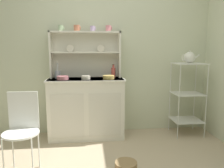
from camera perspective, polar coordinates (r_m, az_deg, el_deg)
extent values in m
cube|color=beige|center=(3.41, -1.74, 8.36)|extent=(3.84, 0.05, 2.50)
cube|color=white|center=(3.26, -6.62, -6.22)|extent=(1.06, 0.42, 0.87)
cube|color=silver|center=(3.08, -11.45, -8.08)|extent=(0.45, 0.01, 0.61)
cube|color=silver|center=(3.07, -1.85, -7.96)|extent=(0.45, 0.01, 0.61)
cube|color=white|center=(3.18, -6.75, 1.15)|extent=(1.09, 0.45, 0.02)
cube|color=silver|center=(3.35, -6.81, 7.53)|extent=(1.02, 0.02, 0.67)
cube|color=white|center=(3.32, -15.54, 7.25)|extent=(0.02, 0.18, 0.67)
cube|color=white|center=(3.30, 1.92, 7.56)|extent=(0.02, 0.18, 0.67)
cube|color=white|center=(3.27, -6.85, 8.08)|extent=(0.98, 0.16, 0.02)
cube|color=white|center=(3.28, -6.94, 13.17)|extent=(1.02, 0.18, 0.02)
cylinder|color=silver|center=(3.32, -10.78, 9.04)|extent=(0.11, 0.03, 0.11)
cylinder|color=silver|center=(3.31, -2.92, 9.18)|extent=(0.11, 0.03, 0.11)
cylinder|color=silver|center=(3.27, 16.93, -4.55)|extent=(0.01, 0.01, 1.09)
cylinder|color=silver|center=(3.45, 23.22, -4.21)|extent=(0.01, 0.01, 1.09)
cylinder|color=silver|center=(3.60, 14.73, -3.26)|extent=(0.01, 0.01, 1.09)
cylinder|color=silver|center=(3.76, 20.58, -3.02)|extent=(0.01, 0.01, 1.09)
cube|color=silver|center=(3.44, 19.33, 5.03)|extent=(0.43, 0.38, 0.01)
cube|color=silver|center=(3.50, 18.95, -2.39)|extent=(0.43, 0.38, 0.01)
cube|color=silver|center=(3.59, 18.62, -8.81)|extent=(0.43, 0.38, 0.01)
cylinder|color=white|center=(2.46, -26.28, -17.55)|extent=(0.01, 0.01, 0.45)
cylinder|color=white|center=(2.38, -19.86, -18.04)|extent=(0.01, 0.01, 0.45)
cylinder|color=white|center=(2.69, -24.23, -15.09)|extent=(0.01, 0.01, 0.45)
cylinder|color=white|center=(2.61, -18.39, -15.41)|extent=(0.01, 0.01, 0.45)
cylinder|color=white|center=(2.44, -22.50, -11.69)|extent=(0.36, 0.36, 0.02)
cube|color=white|center=(2.51, -21.90, -6.34)|extent=(0.31, 0.02, 0.40)
cylinder|color=#9EB78E|center=(3.31, -13.10, 13.89)|extent=(0.06, 0.06, 0.08)
torus|color=#9EB78E|center=(3.30, -12.35, 13.99)|extent=(0.01, 0.05, 0.05)
cylinder|color=#C67556|center=(3.29, -9.10, 14.07)|extent=(0.08, 0.08, 0.08)
torus|color=#C67556|center=(3.28, -8.17, 14.16)|extent=(0.01, 0.05, 0.05)
cylinder|color=#B79ECC|center=(3.28, -5.06, 14.08)|extent=(0.07, 0.07, 0.08)
torus|color=#B79ECC|center=(3.28, -4.29, 14.15)|extent=(0.01, 0.04, 0.04)
cylinder|color=#D17A84|center=(3.29, -0.97, 14.17)|extent=(0.08, 0.08, 0.09)
torus|color=#D17A84|center=(3.30, -0.10, 14.24)|extent=(0.01, 0.05, 0.05)
cylinder|color=#D17A84|center=(3.12, -12.66, 1.57)|extent=(0.16, 0.16, 0.05)
cylinder|color=silver|center=(3.10, -6.79, 1.66)|extent=(0.12, 0.12, 0.05)
cylinder|color=#DBB760|center=(3.11, -0.90, 1.76)|extent=(0.16, 0.16, 0.05)
cylinder|color=#B74C47|center=(3.27, 0.34, 2.92)|extent=(0.06, 0.06, 0.14)
cylinder|color=#B74C47|center=(3.26, 0.35, 4.56)|extent=(0.03, 0.03, 0.04)
cylinder|color=#4C382D|center=(3.26, 0.35, 5.04)|extent=(0.03, 0.03, 0.01)
cylinder|color=#B2B7C6|center=(3.28, -13.84, 2.37)|extent=(0.08, 0.08, 0.11)
cylinder|color=silver|center=(3.29, -13.99, 3.88)|extent=(0.03, 0.02, 0.19)
ellipsoid|color=silver|center=(3.28, -14.06, 5.64)|extent=(0.02, 0.01, 0.01)
cylinder|color=silver|center=(3.29, -13.81, 3.62)|extent=(0.02, 0.01, 0.16)
ellipsoid|color=silver|center=(3.29, -13.87, 5.12)|extent=(0.02, 0.01, 0.01)
cylinder|color=silver|center=(3.29, -14.08, 3.60)|extent=(0.03, 0.02, 0.16)
ellipsoid|color=silver|center=(3.28, -14.14, 5.09)|extent=(0.02, 0.01, 0.01)
sphere|color=white|center=(3.44, 19.41, 6.48)|extent=(0.16, 0.16, 0.16)
sphere|color=silver|center=(3.43, 19.49, 8.00)|extent=(0.02, 0.02, 0.02)
cylinder|color=white|center=(3.48, 21.08, 6.62)|extent=(0.09, 0.02, 0.07)
torus|color=white|center=(3.40, 17.97, 6.53)|extent=(0.01, 0.10, 0.10)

